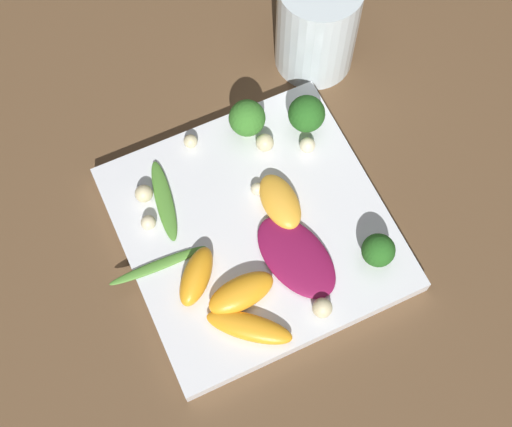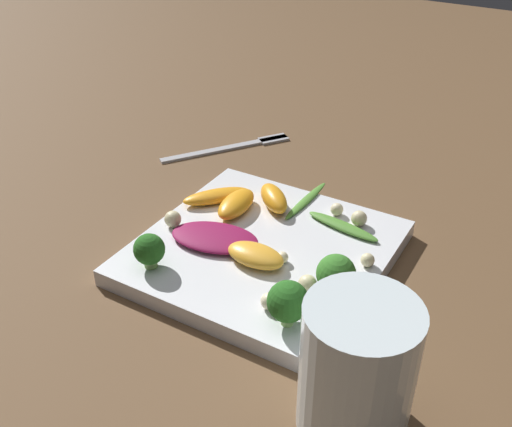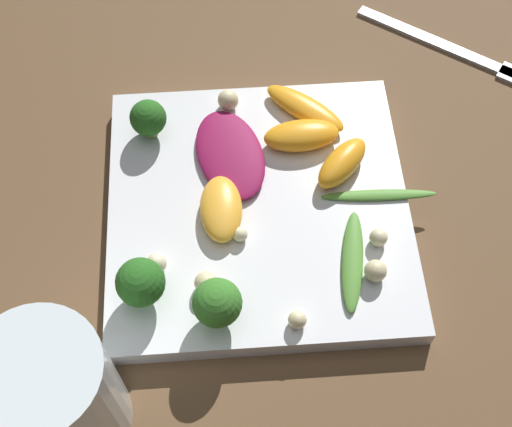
{
  "view_description": "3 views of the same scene",
  "coord_description": "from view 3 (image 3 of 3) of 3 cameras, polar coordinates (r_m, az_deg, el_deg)",
  "views": [
    {
      "loc": [
        0.11,
        0.23,
        0.64
      ],
      "look_at": [
        -0.0,
        -0.0,
        0.04
      ],
      "focal_mm": 50.0,
      "sensor_mm": 36.0,
      "label": 1
    },
    {
      "loc": [
        -0.44,
        -0.25,
        0.38
      ],
      "look_at": [
        0.02,
        0.02,
        0.04
      ],
      "focal_mm": 42.0,
      "sensor_mm": 36.0,
      "label": 2
    },
    {
      "loc": [
        -0.02,
        -0.3,
        0.51
      ],
      "look_at": [
        -0.0,
        -0.01,
        0.03
      ],
      "focal_mm": 50.0,
      "sensor_mm": 36.0,
      "label": 3
    }
  ],
  "objects": [
    {
      "name": "arugula_sprig_0",
      "position": [
        0.59,
        9.76,
        1.63
      ],
      "size": [
        0.09,
        0.01,
        0.0
      ],
      "color": "#518E33",
      "rests_on": "plate"
    },
    {
      "name": "macadamia_nut_1",
      "position": [
        0.56,
        -1.29,
        -1.67
      ],
      "size": [
        0.01,
        0.01,
        0.01
      ],
      "color": "beige",
      "rests_on": "plate"
    },
    {
      "name": "orange_segment_2",
      "position": [
        0.6,
        3.65,
        6.25
      ],
      "size": [
        0.07,
        0.03,
        0.02
      ],
      "color": "orange",
      "rests_on": "plate"
    },
    {
      "name": "fork",
      "position": [
        0.72,
        16.71,
        12.05
      ],
      "size": [
        0.16,
        0.12,
        0.01
      ],
      "color": "#B2B2B7",
      "rests_on": "ground_plane"
    },
    {
      "name": "ground_plane",
      "position": [
        0.59,
        0.19,
        -0.12
      ],
      "size": [
        2.4,
        2.4,
        0.0
      ],
      "primitive_type": "plane",
      "color": "brown"
    },
    {
      "name": "macadamia_nut_4",
      "position": [
        0.55,
        -7.96,
        -3.95
      ],
      "size": [
        0.02,
        0.02,
        0.02
      ],
      "color": "beige",
      "rests_on": "plate"
    },
    {
      "name": "broccoli_floret_0",
      "position": [
        0.61,
        -8.62,
        7.52
      ],
      "size": [
        0.03,
        0.03,
        0.04
      ],
      "color": "#84AD5B",
      "rests_on": "plate"
    },
    {
      "name": "macadamia_nut_3",
      "position": [
        0.53,
        -4.01,
        -5.55
      ],
      "size": [
        0.02,
        0.02,
        0.02
      ],
      "color": "beige",
      "rests_on": "plate"
    },
    {
      "name": "orange_segment_3",
      "position": [
        0.56,
        -2.81,
        0.39
      ],
      "size": [
        0.03,
        0.06,
        0.02
      ],
      "color": "#FCAD33",
      "rests_on": "plate"
    },
    {
      "name": "macadamia_nut_6",
      "position": [
        0.55,
        9.54,
        -4.54
      ],
      "size": [
        0.02,
        0.02,
        0.02
      ],
      "color": "beige",
      "rests_on": "plate"
    },
    {
      "name": "macadamia_nut_2",
      "position": [
        0.56,
        9.77,
        -1.9
      ],
      "size": [
        0.01,
        0.01,
        0.01
      ],
      "color": "beige",
      "rests_on": "plate"
    },
    {
      "name": "broccoli_floret_2",
      "position": [
        0.51,
        -3.12,
        -7.19
      ],
      "size": [
        0.04,
        0.04,
        0.04
      ],
      "color": "#7A9E51",
      "rests_on": "plate"
    },
    {
      "name": "drinking_glass",
      "position": [
        0.49,
        -15.79,
        -13.89
      ],
      "size": [
        0.08,
        0.08,
        0.11
      ],
      "color": "silver",
      "rests_on": "ground_plane"
    },
    {
      "name": "orange_segment_1",
      "position": [
        0.62,
        3.93,
        8.41
      ],
      "size": [
        0.08,
        0.07,
        0.01
      ],
      "color": "orange",
      "rests_on": "plate"
    },
    {
      "name": "macadamia_nut_5",
      "position": [
        0.52,
        3.32,
        -8.49
      ],
      "size": [
        0.01,
        0.01,
        0.01
      ],
      "color": "beige",
      "rests_on": "plate"
    },
    {
      "name": "plate",
      "position": [
        0.58,
        0.19,
        0.34
      ],
      "size": [
        0.24,
        0.24,
        0.02
      ],
      "color": "white",
      "rests_on": "ground_plane"
    },
    {
      "name": "arugula_sprig_1",
      "position": [
        0.55,
        7.73,
        -3.76
      ],
      "size": [
        0.03,
        0.09,
        0.01
      ],
      "color": "#518E33",
      "rests_on": "plate"
    },
    {
      "name": "broccoli_floret_1",
      "position": [
        0.52,
        -9.22,
        -5.49
      ],
      "size": [
        0.04,
        0.04,
        0.04
      ],
      "color": "#84AD5B",
      "rests_on": "plate"
    },
    {
      "name": "macadamia_nut_0",
      "position": [
        0.63,
        -2.25,
        9.06
      ],
      "size": [
        0.02,
        0.02,
        0.02
      ],
      "color": "beige",
      "rests_on": "plate"
    },
    {
      "name": "radicchio_leaf_0",
      "position": [
        0.6,
        -2.09,
        4.78
      ],
      "size": [
        0.07,
        0.1,
        0.01
      ],
      "color": "maroon",
      "rests_on": "plate"
    },
    {
      "name": "orange_segment_0",
      "position": [
        0.59,
        6.91,
        4.04
      ],
      "size": [
        0.06,
        0.06,
        0.02
      ],
      "color": "orange",
      "rests_on": "plate"
    }
  ]
}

